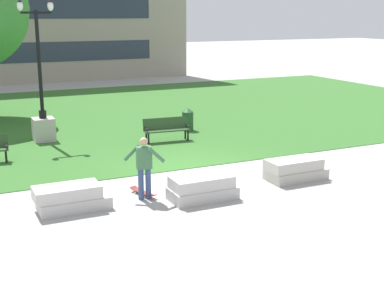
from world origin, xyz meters
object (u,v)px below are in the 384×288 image
at_px(concrete_block_center, 71,198).
at_px(concrete_block_left, 202,188).
at_px(person_skateboarder, 144,164).
at_px(concrete_block_right, 295,170).
at_px(skateboard, 143,192).
at_px(lamp_post_center, 43,113).
at_px(park_bench_near_left, 166,128).
at_px(trash_bin, 188,119).

xyz_separation_m(concrete_block_center, concrete_block_left, (3.39, -0.71, 0.00)).
bearing_deg(person_skateboarder, concrete_block_right, -3.36).
bearing_deg(concrete_block_center, person_skateboarder, -1.49).
xyz_separation_m(skateboard, lamp_post_center, (-1.31, 7.70, 1.02)).
xyz_separation_m(concrete_block_center, person_skateboarder, (1.98, -0.05, 0.66)).
bearing_deg(lamp_post_center, park_bench_near_left, -25.57).
bearing_deg(concrete_block_right, trash_bin, 90.43).
bearing_deg(skateboard, lamp_post_center, 99.69).
relative_size(concrete_block_center, lamp_post_center, 0.35).
xyz_separation_m(concrete_block_right, person_skateboarder, (-4.70, 0.28, 0.66)).
height_order(concrete_block_right, trash_bin, trash_bin).
distance_m(concrete_block_left, skateboard, 1.67).
distance_m(park_bench_near_left, lamp_post_center, 4.84).
bearing_deg(skateboard, concrete_block_right, -7.11).
bearing_deg(concrete_block_center, lamp_post_center, 84.77).
distance_m(concrete_block_left, lamp_post_center, 9.10).
height_order(park_bench_near_left, lamp_post_center, lamp_post_center).
bearing_deg(concrete_block_right, person_skateboarder, 176.64).
distance_m(concrete_block_left, trash_bin, 8.64).
xyz_separation_m(skateboard, trash_bin, (4.58, 7.04, 0.42)).
relative_size(concrete_block_center, trash_bin, 1.97).
bearing_deg(concrete_block_left, skateboard, 144.41).
relative_size(concrete_block_left, trash_bin, 1.88).
bearing_deg(trash_bin, park_bench_near_left, -137.90).
xyz_separation_m(concrete_block_left, trash_bin, (3.24, 8.01, 0.20)).
bearing_deg(concrete_block_left, trash_bin, 67.98).
bearing_deg(concrete_block_left, lamp_post_center, 107.07).
bearing_deg(concrete_block_center, concrete_block_right, -2.80).
xyz_separation_m(person_skateboarder, lamp_post_center, (-1.26, 8.01, 0.13)).
bearing_deg(skateboard, trash_bin, 56.94).
bearing_deg(skateboard, concrete_block_center, -172.97).
relative_size(concrete_block_center, person_skateboarder, 1.10).
height_order(concrete_block_left, park_bench_near_left, park_bench_near_left).
xyz_separation_m(concrete_block_center, lamp_post_center, (0.73, 7.95, 0.80)).
bearing_deg(lamp_post_center, concrete_block_right, -54.28).
bearing_deg(lamp_post_center, concrete_block_left, -72.93).
bearing_deg(trash_bin, skateboard, -123.06).
height_order(skateboard, park_bench_near_left, park_bench_near_left).
xyz_separation_m(concrete_block_center, trash_bin, (6.63, 7.29, 0.20)).
distance_m(concrete_block_right, trash_bin, 7.62).
relative_size(skateboard, trash_bin, 1.08).
height_order(person_skateboarder, trash_bin, person_skateboarder).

